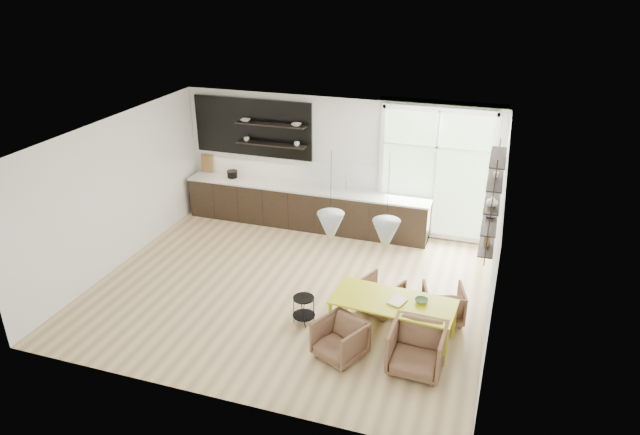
# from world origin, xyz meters

# --- Properties ---
(room) EXTENTS (7.02, 6.01, 2.91)m
(room) POSITION_xyz_m (0.58, 1.10, 1.46)
(room) COLOR #DABE87
(room) RESTS_ON ground
(kitchen_run) EXTENTS (5.54, 0.69, 2.75)m
(kitchen_run) POSITION_xyz_m (-0.69, 2.69, 0.60)
(kitchen_run) COLOR black
(kitchen_run) RESTS_ON ground
(right_shelving) EXTENTS (0.26, 1.22, 1.90)m
(right_shelving) POSITION_xyz_m (3.36, 1.17, 1.65)
(right_shelving) COLOR black
(right_shelving) RESTS_ON ground
(dining_table) EXTENTS (1.96, 0.99, 0.69)m
(dining_table) POSITION_xyz_m (2.10, -0.89, 0.65)
(dining_table) COLOR #CBC814
(dining_table) RESTS_ON ground
(armchair_back_left) EXTENTS (0.84, 0.85, 0.60)m
(armchair_back_left) POSITION_xyz_m (1.75, -0.16, 0.30)
(armchair_back_left) COLOR brown
(armchair_back_left) RESTS_ON ground
(armchair_back_right) EXTENTS (0.80, 0.82, 0.61)m
(armchair_back_right) POSITION_xyz_m (2.80, -0.11, 0.30)
(armchair_back_right) COLOR brown
(armchair_back_right) RESTS_ON ground
(armchair_front_left) EXTENTS (0.89, 0.90, 0.62)m
(armchair_front_left) POSITION_xyz_m (1.44, -1.59, 0.31)
(armchair_front_left) COLOR brown
(armchair_front_left) RESTS_ON ground
(armchair_front_right) EXTENTS (0.81, 0.83, 0.73)m
(armchair_front_right) POSITION_xyz_m (2.59, -1.53, 0.36)
(armchair_front_right) COLOR brown
(armchair_front_right) RESTS_ON ground
(wire_stool) EXTENTS (0.38, 0.38, 0.48)m
(wire_stool) POSITION_xyz_m (0.62, -0.91, 0.31)
(wire_stool) COLOR black
(wire_stool) RESTS_ON ground
(table_book) EXTENTS (0.31, 0.36, 0.03)m
(table_book) POSITION_xyz_m (2.06, -0.86, 0.71)
(table_book) COLOR white
(table_book) RESTS_ON dining_table
(table_bowl) EXTENTS (0.26, 0.26, 0.06)m
(table_bowl) POSITION_xyz_m (2.52, -0.80, 0.73)
(table_bowl) COLOR #58804D
(table_bowl) RESTS_ON dining_table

